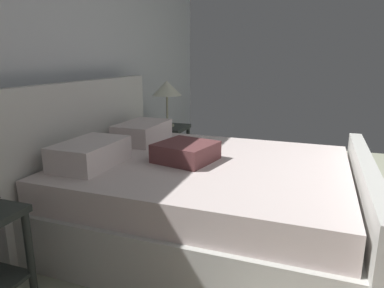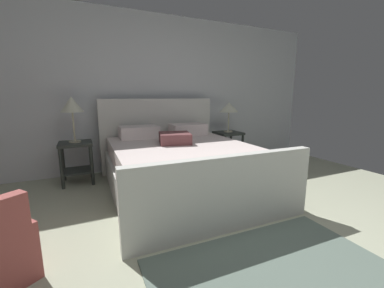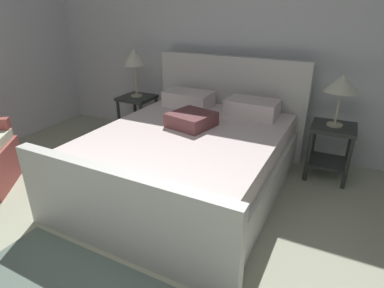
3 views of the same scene
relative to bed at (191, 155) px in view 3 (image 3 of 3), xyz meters
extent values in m
cube|color=silver|center=(0.20, 1.30, 0.94)|extent=(6.08, 0.12, 2.58)
cube|color=silver|center=(0.00, -0.06, -0.15)|extent=(1.81, 2.12, 0.40)
cube|color=silver|center=(0.02, 1.04, 0.25)|extent=(1.89, 0.13, 1.20)
cube|color=silver|center=(-0.02, -1.15, 0.02)|extent=(1.89, 0.13, 0.72)
cube|color=silver|center=(0.00, -0.06, 0.16)|extent=(1.72, 2.06, 0.22)
cube|color=silver|center=(-0.39, 0.71, 0.36)|extent=(0.57, 0.37, 0.18)
cube|color=silver|center=(0.41, 0.70, 0.36)|extent=(0.57, 0.37, 0.18)
cube|color=brown|center=(-0.04, 0.10, 0.34)|extent=(0.48, 0.48, 0.14)
cube|color=#2B312D|center=(1.27, 0.82, 0.23)|extent=(0.44, 0.44, 0.04)
cube|color=#2B312D|center=(1.27, 0.82, -0.17)|extent=(0.40, 0.40, 0.02)
cylinder|color=#2B312D|center=(1.08, 0.63, -0.07)|extent=(0.04, 0.04, 0.56)
cylinder|color=#2B312D|center=(1.46, 0.63, -0.07)|extent=(0.04, 0.04, 0.56)
cylinder|color=#2B312D|center=(1.08, 1.01, -0.07)|extent=(0.04, 0.04, 0.56)
cylinder|color=#2B312D|center=(1.46, 1.01, -0.07)|extent=(0.04, 0.04, 0.56)
cylinder|color=#B7B293|center=(1.27, 0.82, 0.26)|extent=(0.16, 0.16, 0.02)
cylinder|color=#B7B293|center=(1.27, 0.82, 0.44)|extent=(0.02, 0.02, 0.34)
cone|color=beige|center=(1.27, 0.82, 0.70)|extent=(0.34, 0.34, 0.17)
cube|color=#2B312D|center=(-1.27, 0.86, 0.23)|extent=(0.44, 0.44, 0.04)
cube|color=#2B312D|center=(-1.27, 0.86, -0.17)|extent=(0.40, 0.40, 0.02)
cylinder|color=#2B312D|center=(-1.46, 0.67, -0.07)|extent=(0.04, 0.04, 0.56)
cylinder|color=#2B312D|center=(-1.08, 0.67, -0.07)|extent=(0.04, 0.04, 0.56)
cylinder|color=#2B312D|center=(-1.46, 1.05, -0.07)|extent=(0.04, 0.04, 0.56)
cylinder|color=#2B312D|center=(-1.08, 1.05, -0.07)|extent=(0.04, 0.04, 0.56)
cylinder|color=#B7B293|center=(-1.27, 0.86, 0.26)|extent=(0.16, 0.16, 0.02)
cylinder|color=#B7B293|center=(-1.27, 0.86, 0.48)|extent=(0.02, 0.02, 0.40)
cone|color=beige|center=(-1.27, 0.86, 0.79)|extent=(0.30, 0.30, 0.22)
camera|label=1|loc=(-2.43, -0.79, 1.04)|focal=32.45mm
camera|label=2|loc=(-1.17, -2.92, 0.89)|focal=22.82mm
camera|label=3|loc=(1.29, -2.59, 1.40)|focal=29.35mm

